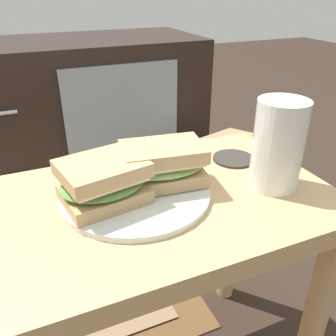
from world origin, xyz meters
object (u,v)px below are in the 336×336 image
object	(u,v)px
sandwich_back	(163,164)
beer_glass	(278,146)
coaster	(233,159)
tv_cabinet	(79,115)
paper_bag	(221,179)
sandwich_front	(103,181)
plate	(135,193)

from	to	relation	value
sandwich_back	beer_glass	size ratio (longest dim) A/B	1.01
beer_glass	coaster	xyz separation A→B (m)	(-0.01, 0.11, -0.07)
tv_cabinet	beer_glass	bearing A→B (deg)	-81.11
paper_bag	tv_cabinet	bearing A→B (deg)	129.60
sandwich_front	paper_bag	xyz separation A→B (m)	(0.51, 0.47, -0.35)
coaster	paper_bag	xyz separation A→B (m)	(0.24, 0.41, -0.31)
coaster	paper_bag	world-z (taller)	coaster
sandwich_front	sandwich_back	xyz separation A→B (m)	(0.10, 0.01, 0.00)
sandwich_front	beer_glass	size ratio (longest dim) A/B	0.97
beer_glass	paper_bag	size ratio (longest dim) A/B	0.48
tv_cabinet	sandwich_front	bearing A→B (deg)	-97.50
tv_cabinet	plate	size ratio (longest dim) A/B	3.95
sandwich_front	paper_bag	distance (m)	0.78
plate	sandwich_back	size ratio (longest dim) A/B	1.60
plate	beer_glass	size ratio (longest dim) A/B	1.62
tv_cabinet	sandwich_back	distance (m)	0.95
plate	sandwich_front	world-z (taller)	sandwich_front
plate	beer_glass	bearing A→B (deg)	-14.90
tv_cabinet	coaster	bearing A→B (deg)	-80.49
beer_glass	plate	bearing A→B (deg)	165.10
sandwich_front	coaster	size ratio (longest dim) A/B	1.82
sandwich_back	paper_bag	xyz separation A→B (m)	(0.41, 0.45, -0.36)
plate	beer_glass	world-z (taller)	beer_glass
sandwich_back	beer_glass	bearing A→B (deg)	-21.11
tv_cabinet	sandwich_back	size ratio (longest dim) A/B	6.32
sandwich_front	paper_bag	world-z (taller)	sandwich_front
sandwich_front	beer_glass	bearing A→B (deg)	-10.80
plate	paper_bag	xyz separation A→B (m)	(0.46, 0.46, -0.32)
beer_glass	paper_bag	world-z (taller)	beer_glass
sandwich_front	plate	bearing A→B (deg)	7.89
plate	sandwich_back	xyz separation A→B (m)	(0.05, 0.01, 0.04)
tv_cabinet	sandwich_back	world-z (taller)	tv_cabinet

